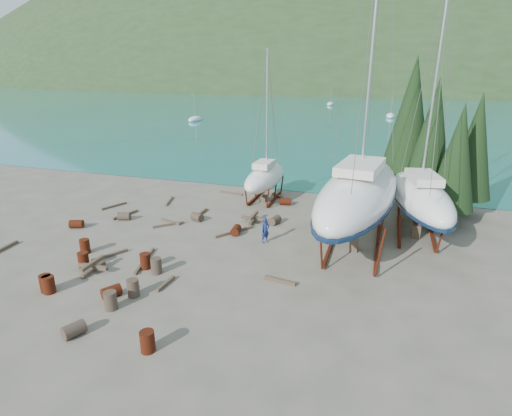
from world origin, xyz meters
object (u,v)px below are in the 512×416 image
(large_sailboat_near, at_px, (359,193))
(small_sailboat_shore, at_px, (265,177))
(worker, at_px, (265,230))
(large_sailboat_far, at_px, (420,197))

(large_sailboat_near, relative_size, small_sailboat_shore, 1.78)
(worker, bearing_deg, small_sailboat_shore, 51.47)
(large_sailboat_far, xyz_separation_m, worker, (-9.16, -4.43, -1.79))
(large_sailboat_near, distance_m, worker, 6.16)
(large_sailboat_far, bearing_deg, worker, -166.16)
(small_sailboat_shore, bearing_deg, worker, -70.82)
(worker, bearing_deg, large_sailboat_far, -29.62)
(large_sailboat_far, height_order, worker, large_sailboat_far)
(large_sailboat_far, distance_m, worker, 10.33)
(large_sailboat_near, height_order, small_sailboat_shore, large_sailboat_near)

